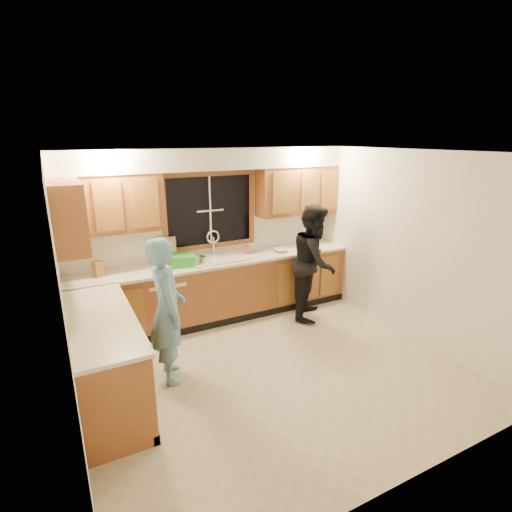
{
  "coord_description": "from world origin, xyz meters",
  "views": [
    {
      "loc": [
        -2.09,
        -3.6,
        2.66
      ],
      "look_at": [
        0.12,
        0.65,
        1.21
      ],
      "focal_mm": 28.0,
      "sensor_mm": 36.0,
      "label": 1
    }
  ],
  "objects_px": {
    "sink": "(219,263)",
    "stove": "(113,388)",
    "man": "(167,310)",
    "dish_crate": "(183,260)",
    "dishwasher": "(164,303)",
    "soap_bottle": "(247,248)",
    "knife_block": "(98,269)",
    "woman": "(314,262)",
    "bowl": "(282,250)"
  },
  "relations": [
    {
      "from": "dishwasher",
      "to": "woman",
      "type": "xyz_separation_m",
      "value": [
        2.14,
        -0.58,
        0.45
      ]
    },
    {
      "from": "woman",
      "to": "bowl",
      "type": "bearing_deg",
      "value": 68.74
    },
    {
      "from": "soap_bottle",
      "to": "woman",
      "type": "bearing_deg",
      "value": -40.47
    },
    {
      "from": "man",
      "to": "dish_crate",
      "type": "distance_m",
      "value": 1.32
    },
    {
      "from": "knife_block",
      "to": "soap_bottle",
      "type": "height_order",
      "value": "knife_block"
    },
    {
      "from": "sink",
      "to": "dishwasher",
      "type": "relative_size",
      "value": 1.05
    },
    {
      "from": "stove",
      "to": "man",
      "type": "distance_m",
      "value": 1.01
    },
    {
      "from": "stove",
      "to": "soap_bottle",
      "type": "xyz_separation_m",
      "value": [
        2.31,
        1.9,
        0.56
      ]
    },
    {
      "from": "knife_block",
      "to": "woman",
      "type": "bearing_deg",
      "value": -40.51
    },
    {
      "from": "stove",
      "to": "soap_bottle",
      "type": "distance_m",
      "value": 3.04
    },
    {
      "from": "dish_crate",
      "to": "bowl",
      "type": "distance_m",
      "value": 1.58
    },
    {
      "from": "stove",
      "to": "dish_crate",
      "type": "distance_m",
      "value": 2.27
    },
    {
      "from": "woman",
      "to": "knife_block",
      "type": "height_order",
      "value": "woman"
    },
    {
      "from": "dish_crate",
      "to": "soap_bottle",
      "type": "relative_size",
      "value": 1.92
    },
    {
      "from": "man",
      "to": "knife_block",
      "type": "bearing_deg",
      "value": 28.94
    },
    {
      "from": "sink",
      "to": "dishwasher",
      "type": "xyz_separation_m",
      "value": [
        -0.85,
        -0.01,
        -0.45
      ]
    },
    {
      "from": "sink",
      "to": "stove",
      "type": "height_order",
      "value": "sink"
    },
    {
      "from": "stove",
      "to": "dish_crate",
      "type": "xyz_separation_m",
      "value": [
        1.25,
        1.81,
        0.55
      ]
    },
    {
      "from": "knife_block",
      "to": "bowl",
      "type": "bearing_deg",
      "value": -30.83
    },
    {
      "from": "knife_block",
      "to": "stove",
      "type": "bearing_deg",
      "value": -123.19
    },
    {
      "from": "man",
      "to": "knife_block",
      "type": "xyz_separation_m",
      "value": [
        -0.55,
        1.23,
        0.2
      ]
    },
    {
      "from": "dishwasher",
      "to": "dish_crate",
      "type": "relative_size",
      "value": 2.5
    },
    {
      "from": "knife_block",
      "to": "dish_crate",
      "type": "height_order",
      "value": "knife_block"
    },
    {
      "from": "dishwasher",
      "to": "stove",
      "type": "xyz_separation_m",
      "value": [
        -0.95,
        -1.81,
        0.04
      ]
    },
    {
      "from": "soap_bottle",
      "to": "knife_block",
      "type": "bearing_deg",
      "value": -178.83
    },
    {
      "from": "dishwasher",
      "to": "dish_crate",
      "type": "bearing_deg",
      "value": -0.03
    },
    {
      "from": "knife_block",
      "to": "bowl",
      "type": "relative_size",
      "value": 0.97
    },
    {
      "from": "dishwasher",
      "to": "stove",
      "type": "relative_size",
      "value": 0.91
    },
    {
      "from": "woman",
      "to": "bowl",
      "type": "height_order",
      "value": "woman"
    },
    {
      "from": "stove",
      "to": "knife_block",
      "type": "height_order",
      "value": "knife_block"
    },
    {
      "from": "dish_crate",
      "to": "soap_bottle",
      "type": "bearing_deg",
      "value": 4.64
    },
    {
      "from": "man",
      "to": "bowl",
      "type": "distance_m",
      "value": 2.41
    },
    {
      "from": "dishwasher",
      "to": "dish_crate",
      "type": "distance_m",
      "value": 0.66
    },
    {
      "from": "sink",
      "to": "man",
      "type": "distance_m",
      "value": 1.63
    },
    {
      "from": "man",
      "to": "woman",
      "type": "xyz_separation_m",
      "value": [
        2.39,
        0.61,
        0.03
      ]
    },
    {
      "from": "sink",
      "to": "man",
      "type": "relative_size",
      "value": 0.52
    },
    {
      "from": "knife_block",
      "to": "sink",
      "type": "bearing_deg",
      "value": -29.53
    },
    {
      "from": "dishwasher",
      "to": "stove",
      "type": "height_order",
      "value": "stove"
    },
    {
      "from": "dishwasher",
      "to": "man",
      "type": "relative_size",
      "value": 0.5
    },
    {
      "from": "dishwasher",
      "to": "knife_block",
      "type": "height_order",
      "value": "knife_block"
    },
    {
      "from": "man",
      "to": "woman",
      "type": "distance_m",
      "value": 2.47
    },
    {
      "from": "stove",
      "to": "bowl",
      "type": "bearing_deg",
      "value": 31.7
    },
    {
      "from": "sink",
      "to": "dishwasher",
      "type": "distance_m",
      "value": 0.96
    },
    {
      "from": "dishwasher",
      "to": "stove",
      "type": "bearing_deg",
      "value": -117.69
    },
    {
      "from": "bowl",
      "to": "dishwasher",
      "type": "bearing_deg",
      "value": 178.08
    },
    {
      "from": "dish_crate",
      "to": "soap_bottle",
      "type": "distance_m",
      "value": 1.06
    },
    {
      "from": "bowl",
      "to": "stove",
      "type": "bearing_deg",
      "value": -148.3
    },
    {
      "from": "dishwasher",
      "to": "bowl",
      "type": "relative_size",
      "value": 3.85
    },
    {
      "from": "dishwasher",
      "to": "bowl",
      "type": "height_order",
      "value": "bowl"
    },
    {
      "from": "man",
      "to": "dish_crate",
      "type": "bearing_deg",
      "value": -20.19
    }
  ]
}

